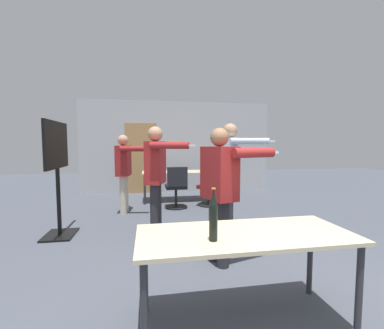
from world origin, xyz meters
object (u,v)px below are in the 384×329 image
person_far_watching (124,167)px  office_chair_side_rolled (210,187)px  person_near_casual (156,170)px  beer_bottle (213,216)px  tv_screen (57,166)px  office_chair_far_left (176,189)px  person_center_tall (231,165)px  person_right_polo (220,184)px

person_far_watching → office_chair_side_rolled: person_far_watching is taller
person_near_casual → beer_bottle: 2.27m
tv_screen → person_far_watching: (0.89, 1.23, -0.12)m
person_far_watching → office_chair_side_rolled: bearing=109.8°
office_chair_far_left → tv_screen: bearing=-145.9°
office_chair_far_left → person_near_casual: bearing=-107.7°
person_far_watching → beer_bottle: (0.94, -3.71, -0.05)m
person_center_tall → office_chair_far_left: bearing=-137.8°
person_right_polo → office_chair_far_left: 2.79m
person_right_polo → person_near_casual: 1.29m
person_far_watching → person_near_casual: size_ratio=0.95×
person_center_tall → office_chair_far_left: (-0.75, 1.50, -0.64)m
person_near_casual → tv_screen: bearing=-81.0°
person_near_casual → office_chair_side_rolled: person_near_casual is taller
person_right_polo → person_far_watching: bearing=-169.1°
beer_bottle → person_right_polo: bearing=71.7°
tv_screen → person_center_tall: tv_screen is taller
beer_bottle → person_far_watching: bearing=104.2°
person_near_casual → beer_bottle: (0.32, -2.25, -0.11)m
tv_screen → person_far_watching: 1.52m
beer_bottle → office_chair_side_rolled: bearing=76.5°
office_chair_side_rolled → office_chair_far_left: bearing=47.4°
office_chair_far_left → person_far_watching: bearing=-171.7°
person_center_tall → beer_bottle: person_center_tall is taller
person_center_tall → person_far_watching: (-1.86, 1.32, -0.11)m
person_right_polo → office_chair_far_left: bearing=168.1°
tv_screen → person_far_watching: size_ratio=1.10×
beer_bottle → tv_screen: bearing=126.4°
person_center_tall → person_far_watching: size_ratio=1.09×
tv_screen → beer_bottle: tv_screen is taller
office_chair_far_left → office_chair_side_rolled: (0.83, 0.23, -0.02)m
person_far_watching → person_near_casual: person_near_casual is taller
person_far_watching → office_chair_far_left: bearing=107.2°
office_chair_side_rolled → beer_bottle: 4.27m
person_far_watching → person_right_polo: bearing=35.1°
person_right_polo → person_far_watching: size_ratio=1.00×
person_center_tall → person_near_casual: bearing=-67.8°
person_near_casual → beer_bottle: person_near_casual is taller
tv_screen → office_chair_far_left: tv_screen is taller
office_chair_side_rolled → beer_bottle: size_ratio=2.40×
person_right_polo → office_chair_far_left: (-0.22, 2.73, -0.52)m
person_far_watching → person_center_tall: bearing=62.3°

